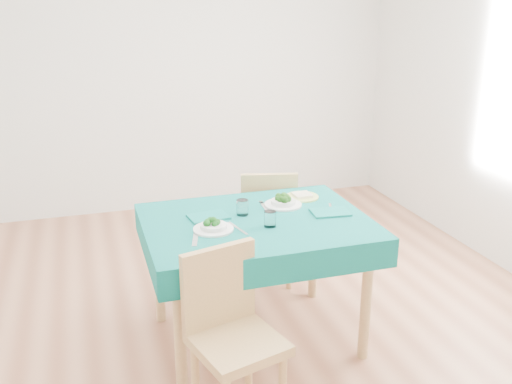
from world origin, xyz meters
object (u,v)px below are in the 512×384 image
object	(u,v)px
table	(256,281)
chair_near	(238,335)
chair_far	(267,219)
side_plate	(302,197)
bowl_near	(213,224)
bowl_far	(283,200)

from	to	relation	value
table	chair_near	distance (m)	0.72
chair_near	chair_far	world-z (taller)	chair_near
chair_near	table	bearing A→B (deg)	50.29
side_plate	table	bearing A→B (deg)	-144.13
chair_far	bowl_near	size ratio (longest dim) A/B	4.30
chair_near	side_plate	world-z (taller)	chair_near
bowl_far	side_plate	bearing A→B (deg)	32.01
side_plate	bowl_near	bearing A→B (deg)	-151.65
table	bowl_far	xyz separation A→B (m)	(0.22, 0.18, 0.41)
table	chair_near	world-z (taller)	chair_near
chair_near	bowl_near	world-z (taller)	chair_near
bowl_near	table	bearing A→B (deg)	15.18
chair_near	bowl_near	bearing A→B (deg)	71.54
chair_far	side_plate	bearing A→B (deg)	116.02
chair_near	side_plate	xyz separation A→B (m)	(0.68, 0.93, 0.29)
side_plate	chair_far	bearing A→B (deg)	102.30
table	chair_far	distance (m)	0.76
table	bowl_near	size ratio (longest dim) A/B	5.73
table	bowl_near	bearing A→B (deg)	-164.82
bowl_near	side_plate	xyz separation A→B (m)	(0.65, 0.35, -0.03)
chair_near	chair_far	xyz separation A→B (m)	(0.59, 1.35, -0.01)
table	bowl_near	xyz separation A→B (m)	(-0.26, -0.07, 0.41)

